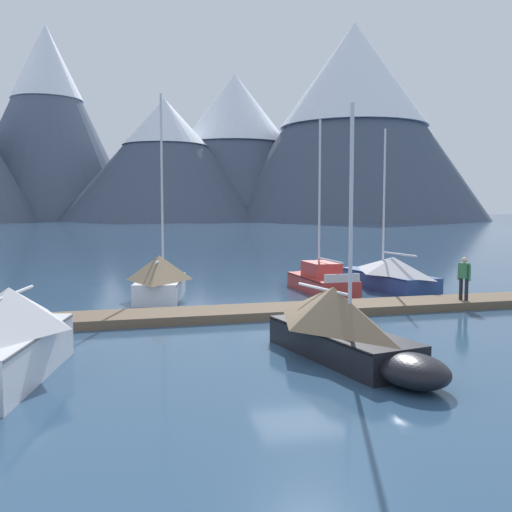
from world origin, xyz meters
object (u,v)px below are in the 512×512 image
(sailboat_far_berth, at_px, (318,279))
(sailboat_mid_dock_port, at_px, (161,278))
(sailboat_mid_dock_starboard, at_px, (344,327))
(sailboat_outer_slip, at_px, (386,273))
(sailboat_second_berth, at_px, (0,340))
(person_on_dock, at_px, (464,276))

(sailboat_far_berth, bearing_deg, sailboat_mid_dock_port, -173.73)
(sailboat_mid_dock_starboard, relative_size, sailboat_outer_slip, 0.84)
(sailboat_far_berth, xyz_separation_m, sailboat_outer_slip, (3.38, -0.05, 0.22))
(sailboat_mid_dock_port, height_order, sailboat_outer_slip, sailboat_mid_dock_port)
(sailboat_second_berth, relative_size, sailboat_outer_slip, 0.91)
(sailboat_second_berth, height_order, sailboat_mid_dock_starboard, sailboat_second_berth)
(sailboat_second_berth, height_order, person_on_dock, sailboat_second_berth)
(sailboat_outer_slip, relative_size, person_on_dock, 4.54)
(sailboat_mid_dock_starboard, xyz_separation_m, person_on_dock, (7.24, 6.19, 0.43))
(sailboat_mid_dock_port, distance_m, sailboat_far_berth, 7.43)
(sailboat_mid_dock_port, relative_size, sailboat_outer_slip, 1.15)
(person_on_dock, bearing_deg, sailboat_far_berth, 125.30)
(sailboat_far_berth, relative_size, sailboat_outer_slip, 1.04)
(sailboat_mid_dock_port, distance_m, person_on_dock, 12.44)
(sailboat_mid_dock_starboard, bearing_deg, sailboat_second_berth, -177.51)
(sailboat_second_berth, distance_m, sailboat_far_berth, 16.70)
(sailboat_mid_dock_port, xyz_separation_m, person_on_dock, (11.42, -4.91, 0.37))
(sailboat_far_berth, xyz_separation_m, person_on_dock, (4.05, -5.72, 0.73))
(sailboat_second_berth, xyz_separation_m, sailboat_outer_slip, (14.70, 12.22, -0.21))
(sailboat_mid_dock_port, xyz_separation_m, sailboat_outer_slip, (10.76, 0.76, -0.15))
(sailboat_far_berth, bearing_deg, sailboat_second_berth, -132.70)
(sailboat_far_berth, distance_m, person_on_dock, 7.05)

